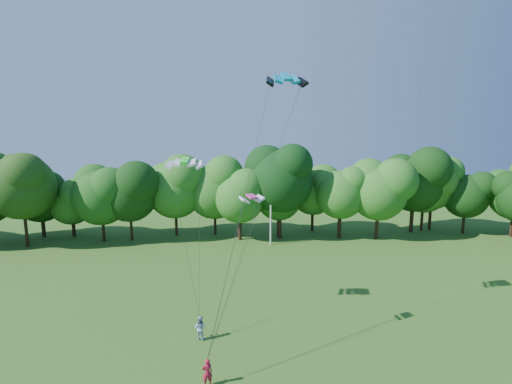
{
  "coord_description": "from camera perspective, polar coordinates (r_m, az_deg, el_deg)",
  "views": [
    {
      "loc": [
        -0.45,
        -19.2,
        16.43
      ],
      "look_at": [
        2.29,
        13.0,
        10.72
      ],
      "focal_mm": 28.0,
      "sensor_mm": 36.0,
      "label": 1
    }
  ],
  "objects": [
    {
      "name": "tree_back_east",
      "position": [
        65.04,
        22.91,
        0.79
      ],
      "size": [
        7.59,
        7.59,
        11.05
      ],
      "color": "black",
      "rests_on": "ground"
    },
    {
      "name": "kite_flyer_left",
      "position": [
        27.64,
        -6.99,
        -24.19
      ],
      "size": [
        0.77,
        0.62,
        1.85
      ],
      "primitive_type": "imported",
      "rotation": [
        0.0,
        0.0,
        3.43
      ],
      "color": "#B21632",
      "rests_on": "ground"
    },
    {
      "name": "utility_pole",
      "position": [
        53.37,
        2.11,
        -3.21
      ],
      "size": [
        1.62,
        0.44,
        8.22
      ],
      "rotation": [
        0.0,
        0.0,
        -0.22
      ],
      "color": "silver",
      "rests_on": "ground"
    },
    {
      "name": "kite_teal",
      "position": [
        30.87,
        4.27,
        16.08
      ],
      "size": [
        3.11,
        1.63,
        0.76
      ],
      "rotation": [
        0.0,
        0.0,
        0.12
      ],
      "color": "#0580A7",
      "rests_on": "ground"
    },
    {
      "name": "kite_green",
      "position": [
        31.93,
        -10.16,
        4.45
      ],
      "size": [
        2.99,
        1.56,
        0.5
      ],
      "rotation": [
        0.0,
        0.0,
        -0.09
      ],
      "color": "#21DE2A",
      "rests_on": "ground"
    },
    {
      "name": "kite_flyer_right",
      "position": [
        32.43,
        -8.01,
        -18.63
      ],
      "size": [
        1.11,
        1.0,
        1.87
      ],
      "primitive_type": "imported",
      "rotation": [
        0.0,
        0.0,
        2.76
      ],
      "color": "#99AED4",
      "rests_on": "ground"
    },
    {
      "name": "kite_pink",
      "position": [
        27.62,
        -0.63,
        -0.63
      ],
      "size": [
        1.88,
        1.43,
        0.26
      ],
      "rotation": [
        0.0,
        0.0,
        0.41
      ],
      "color": "#CD3980",
      "rests_on": "ground"
    },
    {
      "name": "tree_back_west",
      "position": [
        60.07,
        -30.5,
        0.98
      ],
      "size": [
        9.29,
        9.29,
        13.51
      ],
      "color": "#332314",
      "rests_on": "ground"
    },
    {
      "name": "tree_back_center",
      "position": [
        55.67,
        3.49,
        2.22
      ],
      "size": [
        9.8,
        9.8,
        14.25
      ],
      "color": "black",
      "rests_on": "ground"
    }
  ]
}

